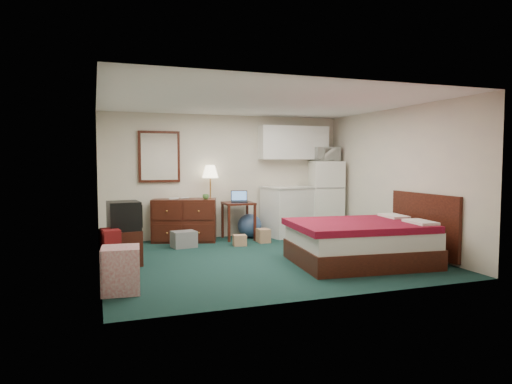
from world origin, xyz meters
name	(u,v)px	position (x,y,z in m)	size (l,w,h in m)	color
floor	(264,258)	(0.00, 0.00, 0.00)	(5.00, 4.50, 0.01)	black
ceiling	(264,102)	(0.00, 0.00, 2.50)	(5.00, 4.50, 0.01)	beige
walls	(264,181)	(0.00, 0.00, 1.25)	(5.01, 4.51, 2.50)	beige
mirror	(159,157)	(-1.35, 2.22, 1.65)	(0.80, 0.06, 1.00)	white
upper_cabinets	(294,143)	(1.45, 2.08, 1.95)	(1.50, 0.35, 0.70)	white
headboard	(424,224)	(2.46, -0.83, 0.55)	(0.06, 1.56, 1.00)	black
dresser	(184,220)	(-0.91, 1.98, 0.41)	(1.22, 0.55, 0.83)	black
floor_lamp	(210,202)	(-0.37, 2.05, 0.74)	(0.32, 0.32, 1.48)	#CB8D41
desk	(238,221)	(0.15, 1.86, 0.37)	(0.59, 0.59, 0.74)	black
exercise_ball	(250,226)	(0.41, 1.93, 0.25)	(0.49, 0.49, 0.49)	#344E77
kitchen_counter	(287,212)	(1.24, 1.91, 0.50)	(0.92, 0.70, 1.01)	white
fridge	(326,198)	(2.13, 1.88, 0.78)	(0.64, 0.64, 1.56)	silver
bed	(360,243)	(1.27, -0.83, 0.32)	(1.98, 1.54, 0.63)	#620810
tv_stand	(120,247)	(-2.21, 0.29, 0.27)	(0.53, 0.58, 0.53)	black
suitcase	(111,250)	(-2.35, -0.01, 0.30)	(0.23, 0.37, 0.60)	#630C12
retail_box	(121,270)	(-2.28, -1.22, 0.28)	(0.44, 0.44, 0.55)	silver
file_bin	(184,239)	(-1.04, 1.36, 0.15)	(0.42, 0.32, 0.30)	slate
cardboard_box_a	(240,240)	(-0.04, 1.17, 0.10)	(0.24, 0.20, 0.20)	#936948
cardboard_box_b	(263,236)	(0.49, 1.34, 0.13)	(0.22, 0.26, 0.26)	#936948
laptop	(239,197)	(0.16, 1.81, 0.86)	(0.33, 0.27, 0.23)	black
crt_tv	(124,216)	(-2.15, 0.28, 0.75)	(0.47, 0.50, 0.43)	black
microwave	(326,153)	(2.13, 1.92, 1.75)	(0.55, 0.31, 0.37)	silver
book_a	(169,193)	(-1.19, 2.05, 0.95)	(0.18, 0.02, 0.25)	#936948
book_b	(181,193)	(-0.95, 2.13, 0.94)	(0.16, 0.02, 0.21)	#936948
mug	(206,196)	(-0.54, 1.76, 0.89)	(0.12, 0.10, 0.12)	#467B36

